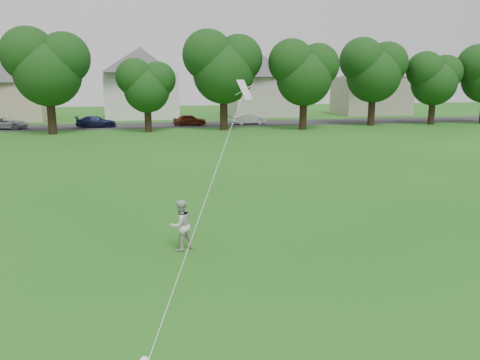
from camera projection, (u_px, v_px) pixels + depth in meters
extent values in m
plane|color=#195413|center=(166.00, 298.00, 10.93)|extent=(160.00, 160.00, 0.00)
cube|color=#2D2D30|center=(144.00, 126.00, 51.06)|extent=(90.00, 7.00, 0.01)
imported|color=beige|center=(181.00, 225.00, 13.84)|extent=(0.94, 0.87, 1.54)
plane|color=white|center=(245.00, 90.00, 17.78)|extent=(0.82, 0.90, 0.74)
cylinder|color=white|center=(216.00, 170.00, 12.42)|extent=(0.01, 0.01, 12.56)
cylinder|color=black|center=(51.00, 114.00, 42.79)|extent=(0.76, 0.76, 3.72)
cylinder|color=black|center=(148.00, 118.00, 44.67)|extent=(0.67, 0.67, 2.68)
cylinder|color=black|center=(224.00, 111.00, 46.36)|extent=(0.76, 0.76, 3.76)
cylinder|color=black|center=(303.00, 112.00, 46.78)|extent=(0.73, 0.73, 3.43)
cylinder|color=black|center=(372.00, 109.00, 50.87)|extent=(0.75, 0.75, 3.62)
cylinder|color=black|center=(432.00, 110.00, 52.14)|extent=(0.70, 0.70, 3.08)
imported|color=gray|center=(6.00, 123.00, 47.20)|extent=(4.33, 2.37, 1.15)
imported|color=#12183A|center=(96.00, 122.00, 48.98)|extent=(4.16, 1.83, 1.19)
imported|color=#5E2012|center=(190.00, 120.00, 50.98)|extent=(3.71, 1.88, 1.21)
imported|color=silver|center=(249.00, 119.00, 52.34)|extent=(3.83, 1.72, 1.22)
cube|color=#C4B393|center=(8.00, 101.00, 56.87)|extent=(8.86, 7.02, 4.60)
pyramid|color=#474449|center=(4.00, 61.00, 55.84)|extent=(12.78, 12.78, 2.53)
cube|color=silver|center=(142.00, 96.00, 60.01)|extent=(9.04, 6.51, 5.76)
pyramid|color=#474449|center=(140.00, 47.00, 58.72)|extent=(13.04, 13.04, 3.17)
cube|color=#BBB8A8|center=(262.00, 97.00, 63.33)|extent=(8.34, 6.63, 5.26)
pyramid|color=#474449|center=(263.00, 55.00, 62.16)|extent=(12.03, 12.03, 2.89)
cube|color=#A39D87|center=(371.00, 96.00, 66.59)|extent=(9.72, 6.54, 5.26)
pyramid|color=#474449|center=(373.00, 56.00, 65.42)|extent=(14.02, 14.02, 2.89)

